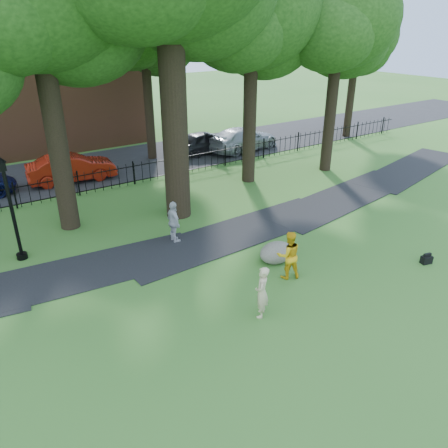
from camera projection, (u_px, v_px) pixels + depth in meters
ground at (278, 283)px, 14.83m from camera, size 120.00×120.00×0.00m
footpath at (236, 234)px, 18.27m from camera, size 36.07×3.85×0.03m
street at (108, 166)px, 26.83m from camera, size 80.00×7.00×0.02m
iron_fence at (134, 174)px, 23.58m from camera, size 44.00×0.04×1.20m
tree_row at (165, 19)px, 17.95m from camera, size 26.82×7.96×12.42m
woman at (262, 292)px, 12.87m from camera, size 0.71×0.70×1.65m
man at (289, 255)px, 14.83m from camera, size 1.02×0.92×1.73m
pedestrian at (174, 222)px, 17.26m from camera, size 0.49×1.04×1.73m
boulder at (276, 251)px, 16.07m from camera, size 1.51×1.25×0.78m
lamppost at (12, 212)px, 15.57m from camera, size 0.39×0.39×3.91m
backpack at (426, 260)px, 15.99m from camera, size 0.44×0.33×0.29m
red_bag at (271, 257)px, 16.20m from camera, size 0.41×0.33×0.24m
red_sedan at (71, 168)px, 23.97m from camera, size 4.82×2.15×1.54m
grey_car at (205, 142)px, 29.21m from camera, size 4.48×2.03×1.49m
silver_car at (243, 139)px, 29.77m from camera, size 5.60×2.85×1.56m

